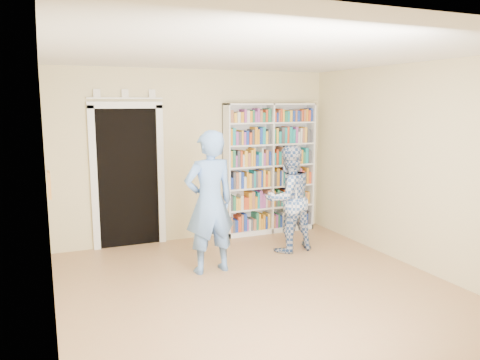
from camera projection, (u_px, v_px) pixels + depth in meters
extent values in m
plane|color=#AD7A54|center=(264.00, 293.00, 5.43)|extent=(5.00, 5.00, 0.00)
plane|color=white|center=(266.00, 54.00, 4.99)|extent=(5.00, 5.00, 0.00)
plane|color=beige|center=(197.00, 155.00, 7.48)|extent=(4.50, 0.00, 4.50)
plane|color=beige|center=(47.00, 194.00, 4.34)|extent=(0.00, 5.00, 5.00)
plane|color=beige|center=(421.00, 168.00, 6.07)|extent=(0.00, 5.00, 5.00)
cube|color=white|center=(270.00, 169.00, 7.85)|extent=(1.58, 0.30, 2.17)
cube|color=white|center=(270.00, 169.00, 7.85)|extent=(0.02, 0.30, 2.17)
cube|color=black|center=(128.00, 178.00, 7.09)|extent=(0.90, 0.03, 2.10)
cube|color=white|center=(94.00, 181.00, 6.88)|extent=(0.10, 0.06, 2.20)
cube|color=white|center=(161.00, 176.00, 7.27)|extent=(0.10, 0.06, 2.20)
cube|color=white|center=(125.00, 105.00, 6.90)|extent=(1.10, 0.06, 0.10)
cube|color=white|center=(125.00, 98.00, 6.87)|extent=(1.10, 0.08, 0.02)
cube|color=brown|center=(49.00, 185.00, 4.52)|extent=(0.03, 0.25, 0.25)
imported|color=#608ED6|center=(210.00, 202.00, 5.98)|extent=(0.71, 0.49, 1.85)
imported|color=#2F5190|center=(288.00, 199.00, 6.87)|extent=(0.83, 0.69, 1.58)
cube|color=white|center=(300.00, 192.00, 6.71)|extent=(0.18, 0.09, 0.27)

